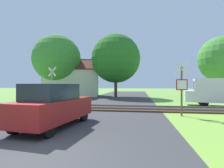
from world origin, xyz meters
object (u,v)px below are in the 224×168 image
tree_left (57,59)px  tree_far (222,59)px  crossing_sign_far (52,83)px  tree_center (116,59)px  parked_car (54,105)px  stop_sign_near (182,85)px  house (73,82)px  mail_truck (220,91)px

tree_left → tree_far: (22.94, 1.40, -0.40)m
crossing_sign_far → tree_left: tree_left is taller
tree_center → parked_car: 18.19m
stop_sign_near → house: 19.82m
stop_sign_near → mail_truck: size_ratio=0.60×
crossing_sign_far → tree_left: bearing=124.3°
crossing_sign_far → tree_center: bearing=74.8°
house → stop_sign_near: bearing=-62.6°
parked_car → stop_sign_near: bearing=37.0°
crossing_sign_far → parked_car: size_ratio=0.81×
tree_center → parked_car: size_ratio=2.13×
crossing_sign_far → mail_truck: 14.31m
crossing_sign_far → tree_far: tree_far is taller
stop_sign_near → house: house is taller
mail_truck → parked_car: bearing=142.4°
tree_left → parked_car: size_ratio=2.17×
crossing_sign_far → tree_far: (18.88, 10.58, 3.22)m
crossing_sign_far → mail_truck: size_ratio=0.65×
tree_left → crossing_sign_far: bearing=-66.2°
mail_truck → tree_far: bearing=-12.3°
house → parked_car: bearing=-82.1°
house → tree_center: bearing=-21.4°
crossing_sign_far → tree_center: size_ratio=0.38×
tree_center → stop_sign_near: bearing=-68.6°
crossing_sign_far → tree_far: size_ratio=0.41×
tree_left → tree_far: bearing=3.5°
stop_sign_near → mail_truck: bearing=-127.0°
stop_sign_near → tree_center: bearing=-66.5°
house → tree_left: 4.15m
house → crossing_sign_far: bearing=-89.6°
tree_center → parked_car: (-0.23, -17.62, -4.53)m
tree_left → tree_center: bearing=2.5°
tree_left → parked_car: tree_left is taller
house → tree_far: (21.16, -0.17, 3.00)m
crossing_sign_far → parked_car: bearing=-51.2°
mail_truck → house: bearing=70.0°
house → tree_left: bearing=-150.2°
tree_left → mail_truck: 20.79m
tree_left → stop_sign_near: bearing=-44.2°
tree_left → mail_truck: tree_left is taller
crossing_sign_far → tree_left: 10.67m
tree_far → mail_truck: bearing=-114.3°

